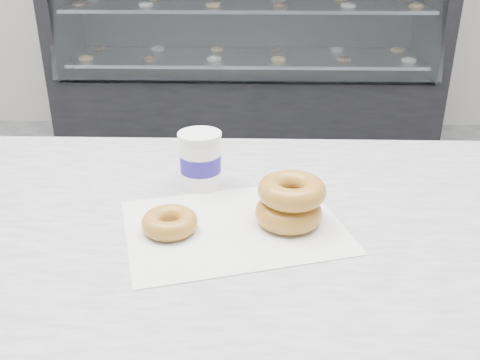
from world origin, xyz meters
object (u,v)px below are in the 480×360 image
Objects in this scene: donut_single at (170,222)px; donut_stack at (290,202)px; display_case at (247,71)px; coffee_cup at (200,160)px.

donut_single is 0.75× the size of donut_stack.
display_case is 2.64m from coffee_cup.
display_case is 2.77m from donut_stack.
donut_single is at bearing -91.58° from display_case.
donut_stack is 0.21m from coffee_cup.
donut_stack is at bearing -42.90° from coffee_cup.
donut_stack is at bearing 9.64° from donut_single.
coffee_cup is at bearing -90.95° from display_case.
donut_stack reaches higher than donut_single.
display_case is 26.86× the size of donut_single.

